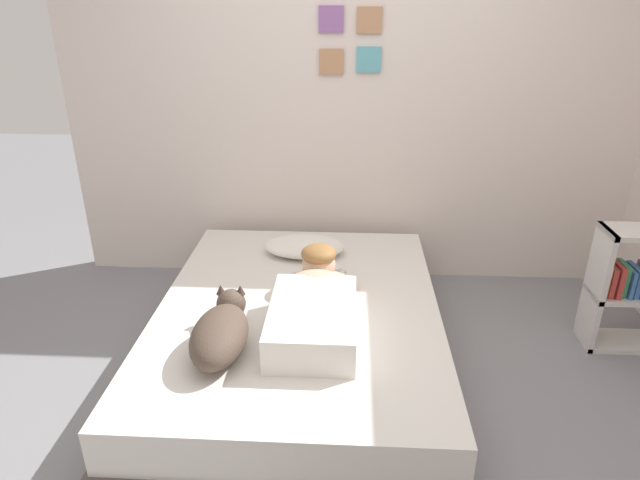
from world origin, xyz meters
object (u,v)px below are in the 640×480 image
pillow (305,246)px  dog (221,331)px  bed (299,334)px  person_lying (315,304)px  cell_phone (313,303)px  coffee_cup (334,272)px  bookshelf (629,287)px

pillow → dog: (-0.31, -1.08, 0.05)m
bed → dog: 0.62m
person_lying → cell_phone: (-0.02, 0.18, -0.10)m
coffee_cup → person_lying: bearing=-99.3°
dog → bookshelf: bookshelf is taller
coffee_cup → pillow: bearing=122.2°
bookshelf → cell_phone: bearing=-171.2°
coffee_cup → cell_phone: size_ratio=0.89×
bed → person_lying: (0.10, -0.17, 0.30)m
pillow → bookshelf: 1.95m
bookshelf → dog: bearing=-161.7°
person_lying → bookshelf: bookshelf is taller
bed → bookshelf: size_ratio=2.79×
bed → cell_phone: size_ratio=14.94×
cell_phone → bed: bearing=-171.8°
coffee_cup → bed: bearing=-119.1°
coffee_cup → cell_phone: 0.33m
bed → bookshelf: (1.90, 0.30, 0.20)m
dog → cell_phone: dog is taller
person_lying → dog: (-0.42, -0.27, -0.00)m
bed → bookshelf: bearing=8.8°
bed → cell_phone: 0.22m
person_lying → coffee_cup: (0.08, 0.49, -0.07)m
pillow → dog: size_ratio=0.90×
bed → pillow: (-0.02, 0.64, 0.25)m
bed → person_lying: 0.36m
pillow → cell_phone: bearing=-81.1°
dog → cell_phone: size_ratio=4.11×
cell_phone → bookshelf: (1.82, 0.28, -0.00)m
cell_phone → bookshelf: size_ratio=0.19×
bookshelf → bed: bearing=-171.2°
cell_phone → bookshelf: bookshelf is taller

